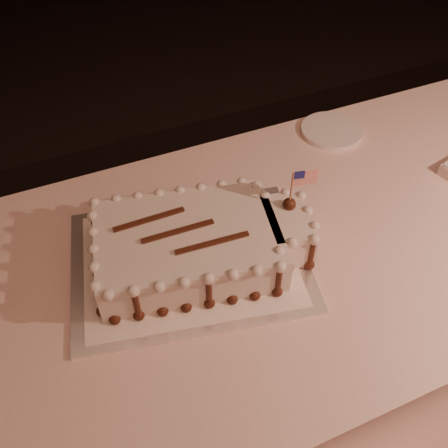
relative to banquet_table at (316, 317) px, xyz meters
name	(u,v)px	position (x,y,z in m)	size (l,w,h in m)	color
banquet_table	(316,317)	(0.00, 0.00, 0.00)	(2.40, 0.80, 0.75)	beige
cake_board	(189,261)	(-0.35, 0.03, 0.38)	(0.49, 0.37, 0.01)	white
doily	(189,259)	(-0.35, 0.03, 0.38)	(0.44, 0.33, 0.00)	white
sheet_cake	(201,243)	(-0.32, 0.03, 0.43)	(0.48, 0.33, 0.18)	silver
side_plate	(331,131)	(0.17, 0.31, 0.38)	(0.17, 0.17, 0.01)	silver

